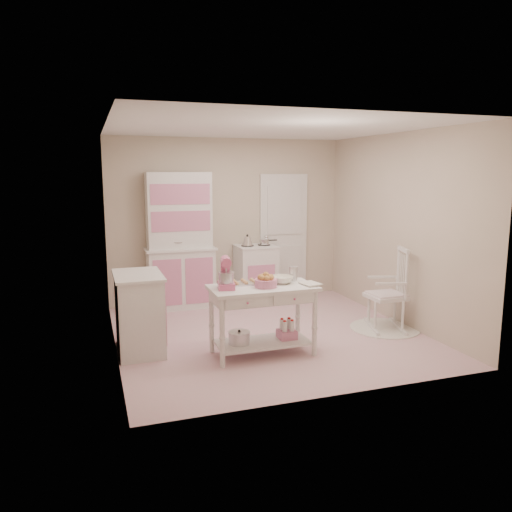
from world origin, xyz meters
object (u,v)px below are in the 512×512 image
(bread_basket, at_px, (266,283))
(hutch, at_px, (180,241))
(work_table, at_px, (263,320))
(stand_mixer, at_px, (226,274))
(stove, at_px, (256,274))
(rocking_chair, at_px, (386,288))
(base_cabinet, at_px, (139,313))

(bread_basket, bearing_deg, hutch, 102.80)
(work_table, xyz_separation_m, stand_mixer, (-0.42, 0.02, 0.57))
(hutch, relative_size, stove, 2.26)
(stove, relative_size, stand_mixer, 2.71)
(hutch, height_order, stand_mixer, hutch)
(hutch, height_order, bread_basket, hutch)
(stove, xyz_separation_m, rocking_chair, (1.19, -1.90, 0.09))
(stove, xyz_separation_m, work_table, (-0.68, -2.27, -0.06))
(base_cabinet, relative_size, bread_basket, 3.68)
(rocking_chair, xyz_separation_m, work_table, (-1.87, -0.37, -0.15))
(stove, height_order, bread_basket, stove)
(base_cabinet, height_order, stand_mixer, stand_mixer)
(hutch, height_order, base_cabinet, hutch)
(stove, bearing_deg, work_table, -106.74)
(rocking_chair, distance_m, stand_mixer, 2.35)
(stand_mixer, height_order, bread_basket, stand_mixer)
(stove, xyz_separation_m, base_cabinet, (-2.00, -1.71, 0.00))
(work_table, bearing_deg, bread_basket, -68.20)
(base_cabinet, distance_m, work_table, 1.44)
(base_cabinet, xyz_separation_m, bread_basket, (1.34, -0.61, 0.39))
(work_table, height_order, bread_basket, bread_basket)
(base_cabinet, relative_size, stand_mixer, 2.71)
(rocking_chair, height_order, work_table, rocking_chair)
(stove, distance_m, rocking_chair, 2.24)
(base_cabinet, bearing_deg, hutch, 65.45)
(stand_mixer, bearing_deg, base_cabinet, 159.91)
(stove, relative_size, base_cabinet, 1.00)
(stove, bearing_deg, base_cabinet, -139.53)
(stove, xyz_separation_m, bread_basket, (-0.66, -2.32, 0.39))
(rocking_chair, relative_size, bread_basket, 4.40)
(rocking_chair, height_order, stand_mixer, stand_mixer)
(hutch, xyz_separation_m, bread_basket, (0.54, -2.37, -0.19))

